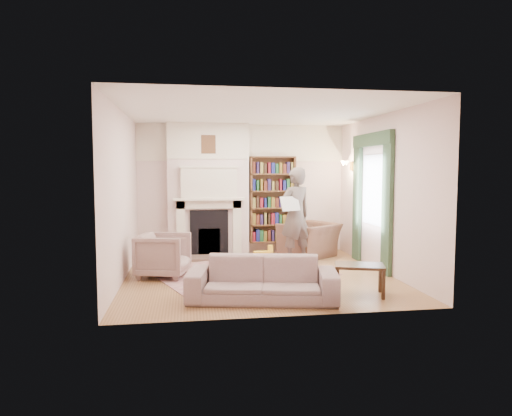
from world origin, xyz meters
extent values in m
plane|color=brown|center=(0.00, 0.00, 0.00)|extent=(4.50, 4.50, 0.00)
plane|color=white|center=(0.00, 0.00, 2.80)|extent=(4.50, 4.50, 0.00)
plane|color=white|center=(0.00, 2.25, 1.40)|extent=(4.50, 0.00, 4.50)
plane|color=white|center=(0.00, -2.25, 1.40)|extent=(4.50, 0.00, 4.50)
plane|color=white|center=(-2.25, 0.00, 1.40)|extent=(0.00, 4.50, 4.50)
plane|color=white|center=(2.25, 0.00, 1.40)|extent=(0.00, 4.50, 4.50)
cube|color=white|center=(-0.75, 2.08, 1.40)|extent=(1.70, 0.35, 2.80)
cube|color=silver|center=(-0.75, 1.79, 1.22)|extent=(1.47, 0.24, 0.05)
cube|color=black|center=(-0.75, 1.88, 0.50)|extent=(0.80, 0.06, 0.96)
cube|color=silver|center=(-0.75, 1.81, 1.55)|extent=(1.15, 0.18, 0.62)
cube|color=brown|center=(0.65, 2.12, 1.18)|extent=(1.00, 0.24, 1.85)
cube|color=silver|center=(2.23, 0.40, 1.45)|extent=(0.02, 0.90, 1.30)
cube|color=#2E482F|center=(2.20, -0.30, 1.20)|extent=(0.07, 0.32, 2.40)
cube|color=#2E482F|center=(2.20, 1.10, 1.20)|extent=(0.07, 0.32, 2.40)
cube|color=#2E482F|center=(2.19, 0.40, 2.38)|extent=(0.09, 1.70, 0.24)
cube|color=#BEAB90|center=(-0.29, 0.34, 0.01)|extent=(3.49, 3.10, 0.01)
imported|color=brown|center=(1.32, 1.51, 0.35)|extent=(1.44, 1.41, 0.71)
imported|color=gray|center=(-1.61, 0.14, 0.37)|extent=(0.98, 0.97, 0.74)
imported|color=#A79B8A|center=(-0.18, -1.51, 0.30)|extent=(2.19, 1.20, 0.60)
imported|color=#594E47|center=(0.87, 0.91, 0.94)|extent=(0.80, 0.68, 1.87)
cube|color=silver|center=(0.72, 0.71, 1.18)|extent=(0.42, 0.27, 0.28)
cylinder|color=#9D9FA4|center=(-1.53, 1.24, 0.28)|extent=(0.29, 0.29, 0.55)
cube|color=#D6D74C|center=(-0.09, -0.51, 0.03)|extent=(0.41, 0.41, 0.03)
cube|color=#A91326|center=(-1.08, -0.33, 0.04)|extent=(0.36, 0.28, 0.05)
cube|color=red|center=(0.32, -0.33, 0.02)|extent=(0.27, 0.22, 0.02)
cube|color=red|center=(-0.02, -0.57, 0.02)|extent=(0.30, 0.30, 0.02)
cube|color=red|center=(0.52, -0.28, 0.02)|extent=(0.27, 0.23, 0.02)
cube|color=red|center=(-0.07, -0.56, 0.02)|extent=(0.30, 0.28, 0.02)
camera|label=1|loc=(-1.21, -7.67, 1.82)|focal=32.00mm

